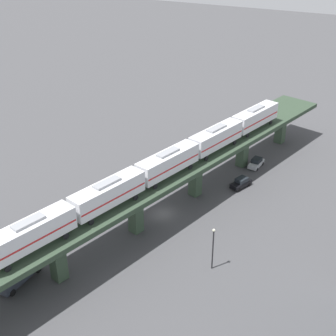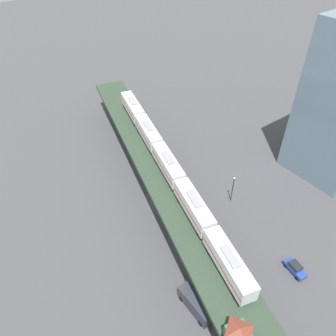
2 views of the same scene
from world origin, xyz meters
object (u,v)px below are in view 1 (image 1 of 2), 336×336
object	(u,v)px
street_car_silver	(256,163)
street_car_black	(241,183)
delivery_truck	(18,272)
subway_train	(168,162)
street_lamp	(213,245)

from	to	relation	value
street_car_silver	street_car_black	size ratio (longest dim) A/B	0.96
street_car_silver	delivery_truck	bearing A→B (deg)	67.90
subway_train	street_car_black	bearing A→B (deg)	-116.65
street_car_silver	street_car_black	bearing A→B (deg)	89.16
street_car_black	street_lamp	bearing A→B (deg)	98.91
subway_train	delivery_truck	world-z (taller)	subway_train
street_car_black	delivery_truck	size ratio (longest dim) A/B	0.66
subway_train	delivery_truck	bearing A→B (deg)	63.68
street_car_black	street_lamp	distance (m)	24.22
street_car_silver	delivery_truck	size ratio (longest dim) A/B	0.63
street_car_black	delivery_truck	bearing A→B (deg)	63.55
street_car_silver	street_lamp	bearing A→B (deg)	96.26
subway_train	street_car_black	distance (m)	19.56
delivery_truck	street_lamp	world-z (taller)	street_lamp
street_car_black	subway_train	bearing A→B (deg)	63.35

